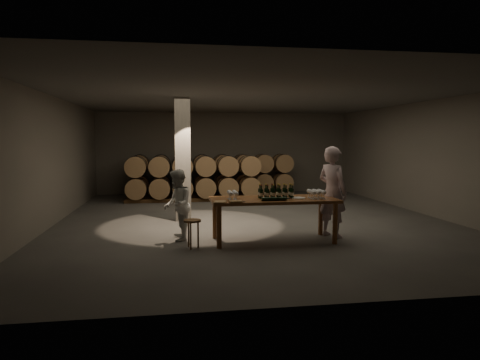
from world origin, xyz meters
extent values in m
plane|color=#494745|center=(0.00, 0.00, 0.00)|extent=(12.00, 12.00, 0.00)
plane|color=#605E59|center=(0.00, 0.00, 3.20)|extent=(12.00, 12.00, 0.00)
plane|color=slate|center=(0.00, 6.00, 1.60)|extent=(10.00, 0.00, 10.00)
plane|color=slate|center=(0.00, -6.00, 1.60)|extent=(10.00, 0.00, 10.00)
plane|color=slate|center=(-5.00, 0.00, 1.60)|extent=(0.00, 12.00, 12.00)
plane|color=slate|center=(5.00, 0.00, 1.60)|extent=(0.00, 12.00, 12.00)
cube|color=gray|center=(-1.80, 0.20, 1.60)|extent=(0.40, 0.40, 3.20)
cylinder|color=brown|center=(-1.18, -2.93, 0.42)|extent=(0.10, 0.10, 0.84)
cylinder|color=brown|center=(1.18, -2.93, 0.42)|extent=(0.10, 0.10, 0.84)
cylinder|color=brown|center=(-1.18, -2.07, 0.42)|extent=(0.10, 0.10, 0.84)
cylinder|color=brown|center=(1.18, -2.07, 0.42)|extent=(0.10, 0.10, 0.84)
cube|color=brown|center=(0.00, -2.50, 0.87)|extent=(2.60, 1.10, 0.06)
cube|color=#52351C|center=(-0.57, 4.90, 0.06)|extent=(6.26, 0.10, 0.12)
cube|color=#52351C|center=(-0.57, 5.50, 0.06)|extent=(6.26, 0.10, 0.12)
cylinder|color=#9B7346|center=(-3.30, 5.20, 0.47)|extent=(0.70, 0.95, 0.70)
cylinder|color=black|center=(-3.30, 4.94, 0.47)|extent=(0.73, 0.04, 0.73)
cylinder|color=black|center=(-3.30, 5.46, 0.47)|extent=(0.73, 0.04, 0.73)
cylinder|color=#9B7346|center=(-2.52, 5.20, 0.47)|extent=(0.70, 0.95, 0.70)
cylinder|color=black|center=(-2.52, 4.94, 0.47)|extent=(0.73, 0.04, 0.73)
cylinder|color=black|center=(-2.52, 5.46, 0.47)|extent=(0.73, 0.04, 0.73)
cylinder|color=#9B7346|center=(-1.74, 5.20, 0.47)|extent=(0.70, 0.95, 0.70)
cylinder|color=black|center=(-1.74, 4.94, 0.47)|extent=(0.73, 0.04, 0.73)
cylinder|color=black|center=(-1.74, 5.46, 0.47)|extent=(0.73, 0.04, 0.73)
cylinder|color=#9B7346|center=(-0.96, 5.20, 0.47)|extent=(0.70, 0.95, 0.70)
cylinder|color=black|center=(-0.96, 4.94, 0.47)|extent=(0.73, 0.04, 0.73)
cylinder|color=black|center=(-0.96, 5.46, 0.47)|extent=(0.73, 0.04, 0.73)
cylinder|color=#9B7346|center=(-0.18, 5.20, 0.47)|extent=(0.70, 0.95, 0.70)
cylinder|color=black|center=(-0.18, 4.94, 0.47)|extent=(0.73, 0.04, 0.73)
cylinder|color=black|center=(-0.18, 5.46, 0.47)|extent=(0.73, 0.04, 0.73)
cylinder|color=#9B7346|center=(0.60, 5.20, 0.47)|extent=(0.70, 0.95, 0.70)
cylinder|color=black|center=(0.60, 4.94, 0.47)|extent=(0.73, 0.04, 0.73)
cylinder|color=black|center=(0.60, 5.46, 0.47)|extent=(0.73, 0.04, 0.73)
cylinder|color=#9B7346|center=(1.38, 5.20, 0.47)|extent=(0.70, 0.95, 0.70)
cylinder|color=black|center=(1.38, 4.94, 0.47)|extent=(0.73, 0.04, 0.73)
cylinder|color=black|center=(1.38, 5.46, 0.47)|extent=(0.73, 0.04, 0.73)
cylinder|color=#9B7346|center=(2.16, 5.20, 0.47)|extent=(0.70, 0.95, 0.70)
cylinder|color=black|center=(2.16, 4.94, 0.47)|extent=(0.73, 0.04, 0.73)
cylinder|color=black|center=(2.16, 5.46, 0.47)|extent=(0.73, 0.04, 0.73)
cylinder|color=#9B7346|center=(-3.30, 5.20, 1.21)|extent=(0.70, 0.95, 0.70)
cylinder|color=black|center=(-3.30, 4.94, 1.21)|extent=(0.73, 0.04, 0.73)
cylinder|color=black|center=(-3.30, 5.46, 1.21)|extent=(0.73, 0.04, 0.73)
cylinder|color=#9B7346|center=(-2.52, 5.20, 1.21)|extent=(0.70, 0.95, 0.70)
cylinder|color=black|center=(-2.52, 4.94, 1.21)|extent=(0.73, 0.04, 0.73)
cylinder|color=black|center=(-2.52, 5.46, 1.21)|extent=(0.73, 0.04, 0.73)
cylinder|color=#9B7346|center=(-1.74, 5.20, 1.21)|extent=(0.70, 0.95, 0.70)
cylinder|color=black|center=(-1.74, 4.94, 1.21)|extent=(0.73, 0.04, 0.73)
cylinder|color=black|center=(-1.74, 5.46, 1.21)|extent=(0.73, 0.04, 0.73)
cylinder|color=#9B7346|center=(-0.96, 5.20, 1.21)|extent=(0.70, 0.95, 0.70)
cylinder|color=black|center=(-0.96, 4.94, 1.21)|extent=(0.73, 0.04, 0.73)
cylinder|color=black|center=(-0.96, 5.46, 1.21)|extent=(0.73, 0.04, 0.73)
cylinder|color=#9B7346|center=(-0.18, 5.20, 1.21)|extent=(0.70, 0.95, 0.70)
cylinder|color=black|center=(-0.18, 4.94, 1.21)|extent=(0.73, 0.04, 0.73)
cylinder|color=black|center=(-0.18, 5.46, 1.21)|extent=(0.73, 0.04, 0.73)
cylinder|color=#9B7346|center=(0.60, 5.20, 1.21)|extent=(0.70, 0.95, 0.70)
cylinder|color=black|center=(0.60, 4.94, 1.21)|extent=(0.73, 0.04, 0.73)
cylinder|color=black|center=(0.60, 5.46, 1.21)|extent=(0.73, 0.04, 0.73)
cylinder|color=#9B7346|center=(1.38, 5.20, 1.21)|extent=(0.70, 0.95, 0.70)
cylinder|color=black|center=(1.38, 4.94, 1.21)|extent=(0.73, 0.04, 0.73)
cylinder|color=black|center=(1.38, 5.46, 1.21)|extent=(0.73, 0.04, 0.73)
cylinder|color=#9B7346|center=(2.16, 5.20, 1.21)|extent=(0.70, 0.95, 0.70)
cylinder|color=black|center=(2.16, 4.94, 1.21)|extent=(0.73, 0.04, 0.73)
cylinder|color=black|center=(2.16, 5.46, 1.21)|extent=(0.73, 0.04, 0.73)
cube|color=#52351C|center=(-1.35, 3.50, 0.06)|extent=(4.70, 0.10, 0.12)
cube|color=#52351C|center=(-1.35, 4.10, 0.06)|extent=(4.70, 0.10, 0.12)
cylinder|color=#9B7346|center=(-3.30, 3.80, 0.47)|extent=(0.70, 0.95, 0.70)
cylinder|color=black|center=(-3.30, 3.54, 0.47)|extent=(0.73, 0.04, 0.73)
cylinder|color=black|center=(-3.30, 4.06, 0.47)|extent=(0.73, 0.04, 0.73)
cylinder|color=#9B7346|center=(-2.52, 3.80, 0.47)|extent=(0.70, 0.95, 0.70)
cylinder|color=black|center=(-2.52, 3.54, 0.47)|extent=(0.73, 0.04, 0.73)
cylinder|color=black|center=(-2.52, 4.06, 0.47)|extent=(0.73, 0.04, 0.73)
cylinder|color=#9B7346|center=(-1.74, 3.80, 0.47)|extent=(0.70, 0.95, 0.70)
cylinder|color=black|center=(-1.74, 3.54, 0.47)|extent=(0.73, 0.04, 0.73)
cylinder|color=black|center=(-1.74, 4.06, 0.47)|extent=(0.73, 0.04, 0.73)
cylinder|color=#9B7346|center=(-0.96, 3.80, 0.47)|extent=(0.70, 0.95, 0.70)
cylinder|color=black|center=(-0.96, 3.54, 0.47)|extent=(0.73, 0.04, 0.73)
cylinder|color=black|center=(-0.96, 4.06, 0.47)|extent=(0.73, 0.04, 0.73)
cylinder|color=#9B7346|center=(-0.18, 3.80, 0.47)|extent=(0.70, 0.95, 0.70)
cylinder|color=black|center=(-0.18, 3.54, 0.47)|extent=(0.73, 0.04, 0.73)
cylinder|color=black|center=(-0.18, 4.06, 0.47)|extent=(0.73, 0.04, 0.73)
cylinder|color=#9B7346|center=(0.60, 3.80, 0.47)|extent=(0.70, 0.95, 0.70)
cylinder|color=black|center=(0.60, 3.54, 0.47)|extent=(0.73, 0.04, 0.73)
cylinder|color=black|center=(0.60, 4.06, 0.47)|extent=(0.73, 0.04, 0.73)
cylinder|color=#9B7346|center=(-3.30, 3.80, 1.21)|extent=(0.70, 0.95, 0.70)
cylinder|color=black|center=(-3.30, 3.54, 1.21)|extent=(0.73, 0.04, 0.73)
cylinder|color=black|center=(-3.30, 4.06, 1.21)|extent=(0.73, 0.04, 0.73)
cylinder|color=#9B7346|center=(-2.52, 3.80, 1.21)|extent=(0.70, 0.95, 0.70)
cylinder|color=black|center=(-2.52, 3.54, 1.21)|extent=(0.73, 0.04, 0.73)
cylinder|color=black|center=(-2.52, 4.06, 1.21)|extent=(0.73, 0.04, 0.73)
cylinder|color=#9B7346|center=(-1.74, 3.80, 1.21)|extent=(0.70, 0.95, 0.70)
cylinder|color=black|center=(-1.74, 3.54, 1.21)|extent=(0.73, 0.04, 0.73)
cylinder|color=black|center=(-1.74, 4.06, 1.21)|extent=(0.73, 0.04, 0.73)
cylinder|color=#9B7346|center=(-0.96, 3.80, 1.21)|extent=(0.70, 0.95, 0.70)
cylinder|color=black|center=(-0.96, 3.54, 1.21)|extent=(0.73, 0.04, 0.73)
cylinder|color=black|center=(-0.96, 4.06, 1.21)|extent=(0.73, 0.04, 0.73)
cylinder|color=#9B7346|center=(-0.18, 3.80, 1.21)|extent=(0.70, 0.95, 0.70)
cylinder|color=black|center=(-0.18, 3.54, 1.21)|extent=(0.73, 0.04, 0.73)
cylinder|color=black|center=(-0.18, 4.06, 1.21)|extent=(0.73, 0.04, 0.73)
cylinder|color=#9B7346|center=(0.60, 3.80, 1.21)|extent=(0.70, 0.95, 0.70)
cylinder|color=black|center=(0.60, 3.54, 1.21)|extent=(0.73, 0.04, 0.73)
cylinder|color=black|center=(0.60, 4.06, 1.21)|extent=(0.73, 0.04, 0.73)
cylinder|color=black|center=(-0.27, -2.55, 1.00)|extent=(0.07, 0.07, 0.20)
cylinder|color=silver|center=(-0.27, -2.55, 0.99)|extent=(0.07, 0.07, 0.06)
cylinder|color=black|center=(-0.27, -2.55, 1.14)|extent=(0.03, 0.03, 0.08)
cylinder|color=gold|center=(-0.27, -2.55, 1.19)|extent=(0.03, 0.03, 0.02)
cylinder|color=black|center=(-0.27, -2.40, 1.00)|extent=(0.07, 0.07, 0.20)
cylinder|color=silver|center=(-0.27, -2.40, 0.99)|extent=(0.07, 0.07, 0.06)
cylinder|color=black|center=(-0.27, -2.40, 1.14)|extent=(0.03, 0.03, 0.08)
cylinder|color=maroon|center=(-0.27, -2.40, 1.19)|extent=(0.03, 0.03, 0.02)
cylinder|color=black|center=(-0.14, -2.55, 1.00)|extent=(0.07, 0.07, 0.20)
cylinder|color=silver|center=(-0.14, -2.55, 0.99)|extent=(0.07, 0.07, 0.06)
cylinder|color=black|center=(-0.14, -2.55, 1.14)|extent=(0.03, 0.03, 0.08)
cylinder|color=maroon|center=(-0.14, -2.55, 1.19)|extent=(0.03, 0.03, 0.02)
cylinder|color=black|center=(-0.14, -2.40, 1.00)|extent=(0.07, 0.07, 0.20)
cylinder|color=silver|center=(-0.14, -2.40, 0.99)|extent=(0.07, 0.07, 0.06)
cylinder|color=black|center=(-0.14, -2.40, 1.14)|extent=(0.03, 0.03, 0.08)
cylinder|color=gold|center=(-0.14, -2.40, 1.19)|extent=(0.03, 0.03, 0.02)
cylinder|color=black|center=(-0.01, -2.55, 1.00)|extent=(0.07, 0.07, 0.20)
cylinder|color=silver|center=(-0.01, -2.55, 0.99)|extent=(0.07, 0.07, 0.06)
cylinder|color=black|center=(-0.01, -2.55, 1.14)|extent=(0.03, 0.03, 0.08)
cylinder|color=gold|center=(-0.01, -2.55, 1.19)|extent=(0.03, 0.03, 0.02)
cylinder|color=black|center=(-0.01, -2.40, 1.00)|extent=(0.07, 0.07, 0.20)
cylinder|color=silver|center=(-0.01, -2.40, 0.99)|extent=(0.07, 0.07, 0.06)
cylinder|color=black|center=(-0.01, -2.40, 1.14)|extent=(0.03, 0.03, 0.08)
cylinder|color=maroon|center=(-0.01, -2.40, 1.19)|extent=(0.03, 0.03, 0.02)
cylinder|color=black|center=(0.12, -2.55, 1.00)|extent=(0.07, 0.07, 0.20)
cylinder|color=silver|center=(0.12, -2.55, 0.99)|extent=(0.07, 0.07, 0.06)
cylinder|color=black|center=(0.12, -2.55, 1.14)|extent=(0.03, 0.03, 0.08)
cylinder|color=maroon|center=(0.12, -2.55, 1.19)|extent=(0.03, 0.03, 0.02)
cylinder|color=black|center=(0.12, -2.40, 1.00)|extent=(0.07, 0.07, 0.20)
cylinder|color=silver|center=(0.12, -2.40, 0.99)|extent=(0.07, 0.07, 0.06)
cylinder|color=black|center=(0.12, -2.40, 1.14)|extent=(0.03, 0.03, 0.08)
cylinder|color=gold|center=(0.12, -2.40, 1.19)|extent=(0.03, 0.03, 0.02)
cylinder|color=black|center=(0.25, -2.55, 1.00)|extent=(0.07, 0.07, 0.20)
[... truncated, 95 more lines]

